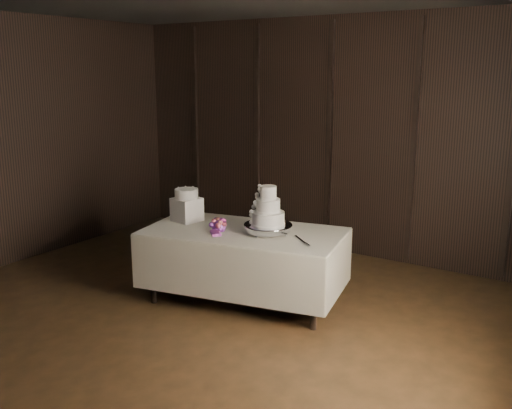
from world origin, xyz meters
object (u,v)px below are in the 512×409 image
object	(u,v)px
bouquet	(219,225)
box_pedestal	(187,210)
wedding_cake	(265,209)
small_cake	(186,194)
cake_stand	(268,229)
display_table	(244,263)

from	to	relation	value
bouquet	box_pedestal	bearing A→B (deg)	166.47
wedding_cake	box_pedestal	world-z (taller)	wedding_cake
bouquet	small_cake	world-z (taller)	small_cake
bouquet	small_cake	bearing A→B (deg)	166.47
cake_stand	display_table	bearing A→B (deg)	-168.10
cake_stand	wedding_cake	size ratio (longest dim) A/B	1.25
cake_stand	box_pedestal	bearing A→B (deg)	-175.73
small_cake	box_pedestal	bearing A→B (deg)	0.00
cake_stand	bouquet	xyz separation A→B (m)	(-0.46, -0.20, 0.01)
cake_stand	wedding_cake	bearing A→B (deg)	-150.26
cake_stand	wedding_cake	xyz separation A→B (m)	(-0.03, -0.02, 0.20)
small_cake	bouquet	bearing A→B (deg)	-13.53
cake_stand	wedding_cake	distance (m)	0.20
wedding_cake	box_pedestal	size ratio (longest dim) A/B	1.49
display_table	box_pedestal	distance (m)	0.86
cake_stand	small_cake	world-z (taller)	small_cake
wedding_cake	small_cake	bearing A→B (deg)	164.45
display_table	small_cake	world-z (taller)	small_cake
wedding_cake	cake_stand	bearing A→B (deg)	10.78
wedding_cake	small_cake	distance (m)	0.95
display_table	small_cake	xyz separation A→B (m)	(-0.72, -0.02, 0.64)
cake_stand	wedding_cake	world-z (taller)	wedding_cake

